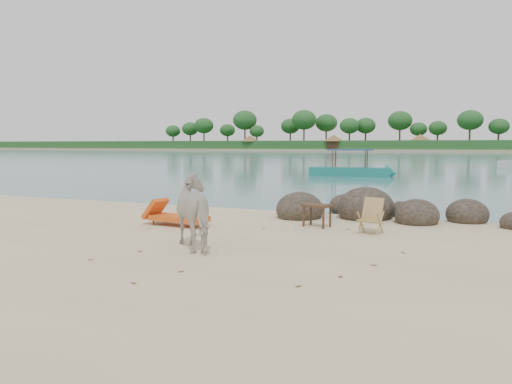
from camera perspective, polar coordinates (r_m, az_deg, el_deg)
water at (r=98.32m, az=20.99°, el=3.92°), size 400.00×400.00×0.00m
far_shore at (r=178.27m, az=22.09°, el=4.42°), size 420.00×90.00×1.40m
far_scenery at (r=144.97m, az=21.84°, el=5.52°), size 420.00×18.00×9.50m
boulders at (r=14.11m, az=13.41°, el=-2.18°), size 6.42×2.99×1.17m
cow at (r=9.86m, az=-6.53°, el=-2.29°), size 1.85×1.75×1.48m
side_table at (r=12.41m, az=6.98°, el=-2.84°), size 0.78×0.61×0.56m
lounge_chair at (r=12.66m, az=-8.78°, el=-2.70°), size 1.92×0.81×0.56m
deck_chair at (r=11.69m, az=12.97°, el=-2.85°), size 0.64×0.67×0.81m
boat_near at (r=33.73m, az=10.71°, el=4.33°), size 6.01×1.82×2.89m
dead_leaves at (r=9.36m, az=-5.72°, el=-7.28°), size 7.63×6.04×0.00m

